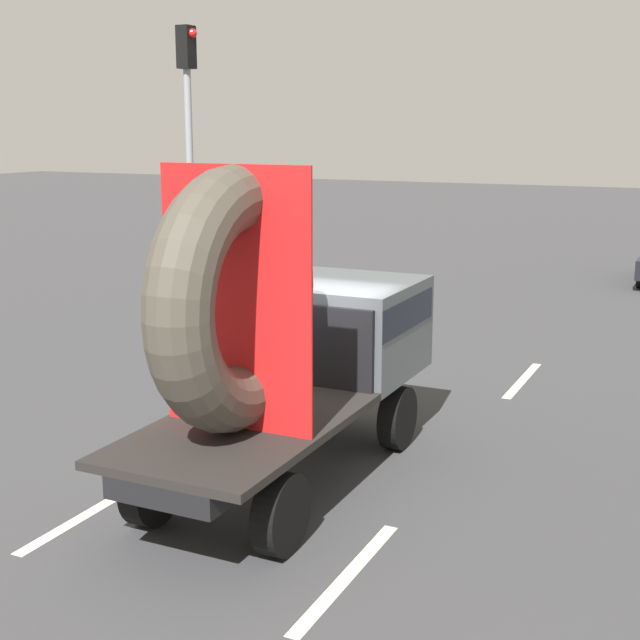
% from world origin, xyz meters
% --- Properties ---
extents(ground_plane, '(120.00, 120.00, 0.00)m').
position_xyz_m(ground_plane, '(0.00, 0.00, 0.00)').
color(ground_plane, '#38383A').
extents(flatbed_truck, '(2.02, 5.66, 4.14)m').
position_xyz_m(flatbed_truck, '(0.38, -0.36, 1.92)').
color(flatbed_truck, black).
rests_on(flatbed_truck, ground_plane).
extents(traffic_light, '(0.42, 0.36, 6.65)m').
position_xyz_m(traffic_light, '(-5.77, 6.56, 4.27)').
color(traffic_light, gray).
rests_on(traffic_light, ground_plane).
extents(lane_dash_left_near, '(0.16, 2.02, 0.01)m').
position_xyz_m(lane_dash_left_near, '(-1.32, -2.63, 0.00)').
color(lane_dash_left_near, beige).
rests_on(lane_dash_left_near, ground_plane).
extents(lane_dash_left_far, '(0.16, 2.81, 0.01)m').
position_xyz_m(lane_dash_left_far, '(-1.32, 5.53, 0.00)').
color(lane_dash_left_far, beige).
rests_on(lane_dash_left_far, ground_plane).
extents(lane_dash_right_near, '(0.16, 2.52, 0.01)m').
position_xyz_m(lane_dash_right_near, '(2.08, -2.50, 0.00)').
color(lane_dash_right_near, beige).
rests_on(lane_dash_right_near, ground_plane).
extents(lane_dash_right_far, '(0.16, 2.47, 0.01)m').
position_xyz_m(lane_dash_right_far, '(2.08, 5.43, 0.00)').
color(lane_dash_right_far, beige).
rests_on(lane_dash_right_far, ground_plane).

